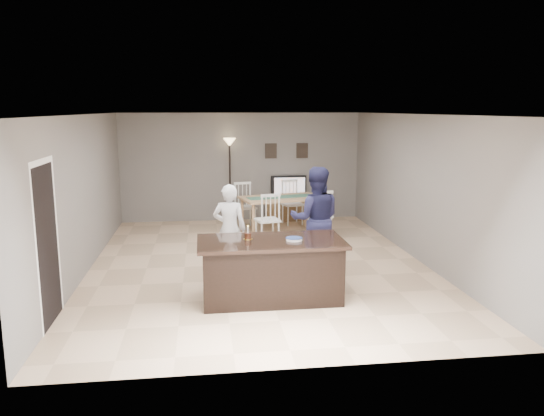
{
  "coord_description": "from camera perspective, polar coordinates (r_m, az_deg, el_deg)",
  "views": [
    {
      "loc": [
        -0.97,
        -9.29,
        2.8
      ],
      "look_at": [
        0.21,
        -0.3,
        1.1
      ],
      "focal_mm": 35.0,
      "sensor_mm": 36.0,
      "label": 1
    }
  ],
  "objects": [
    {
      "name": "television",
      "position": [
        13.45,
        1.86,
        2.36
      ],
      "size": [
        0.91,
        0.12,
        0.53
      ],
      "primitive_type": "imported",
      "rotation": [
        0.0,
        0.0,
        3.14
      ],
      "color": "black",
      "rests_on": "tv_console"
    },
    {
      "name": "woman",
      "position": [
        9.08,
        -4.59,
        -2.27
      ],
      "size": [
        0.63,
        0.48,
        1.55
      ],
      "primitive_type": "imported",
      "rotation": [
        0.0,
        0.0,
        2.93
      ],
      "color": "silver",
      "rests_on": "floor"
    },
    {
      "name": "floor",
      "position": [
        9.75,
        -1.49,
        -6.04
      ],
      "size": [
        8.0,
        8.0,
        0.0
      ],
      "primitive_type": "plane",
      "color": "tan",
      "rests_on": "ground"
    },
    {
      "name": "room_shell",
      "position": [
        9.41,
        -1.53,
        3.79
      ],
      "size": [
        8.0,
        8.0,
        8.0
      ],
      "color": "slate",
      "rests_on": "floor"
    },
    {
      "name": "doorway",
      "position": [
        7.44,
        -23.09,
        -2.19
      ],
      "size": [
        0.0,
        2.1,
        2.65
      ],
      "color": "black",
      "rests_on": "floor"
    },
    {
      "name": "birthday_cake",
      "position": [
        7.85,
        -2.61,
        -3.01
      ],
      "size": [
        0.13,
        0.13,
        0.21
      ],
      "color": "gold",
      "rests_on": "kitchen_island"
    },
    {
      "name": "tv_screen_glow",
      "position": [
        13.37,
        1.92,
        2.34
      ],
      "size": [
        0.78,
        0.0,
        0.78
      ],
      "primitive_type": "plane",
      "rotation": [
        1.57,
        0.0,
        3.14
      ],
      "color": "orange",
      "rests_on": "tv_console"
    },
    {
      "name": "dining_table",
      "position": [
        12.01,
        0.97,
        0.51
      ],
      "size": [
        2.08,
        2.31,
        1.08
      ],
      "rotation": [
        0.0,
        0.0,
        0.22
      ],
      "color": "tan",
      "rests_on": "floor"
    },
    {
      "name": "picture_frames",
      "position": [
        13.47,
        1.58,
        6.18
      ],
      "size": [
        1.1,
        0.02,
        0.38
      ],
      "color": "black",
      "rests_on": "room_shell"
    },
    {
      "name": "man",
      "position": [
        9.21,
        4.7,
        -1.2
      ],
      "size": [
        0.99,
        0.82,
        1.83
      ],
      "primitive_type": "imported",
      "rotation": [
        0.0,
        0.0,
        2.98
      ],
      "color": "#1A1A3A",
      "rests_on": "floor"
    },
    {
      "name": "floor_lamp",
      "position": [
        13.15,
        -4.57,
        5.47
      ],
      "size": [
        0.31,
        0.31,
        2.09
      ],
      "color": "black",
      "rests_on": "floor"
    },
    {
      "name": "kitchen_island",
      "position": [
        7.91,
        -0.12,
        -6.61
      ],
      "size": [
        2.15,
        1.1,
        0.9
      ],
      "color": "black",
      "rests_on": "floor"
    },
    {
      "name": "tv_console",
      "position": [
        13.47,
        1.9,
        -0.05
      ],
      "size": [
        1.2,
        0.4,
        0.6
      ],
      "primitive_type": "cube",
      "color": "brown",
      "rests_on": "floor"
    },
    {
      "name": "plate_stack",
      "position": [
        7.78,
        2.39,
        -3.35
      ],
      "size": [
        0.25,
        0.25,
        0.04
      ],
      "color": "white",
      "rests_on": "kitchen_island"
    }
  ]
}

